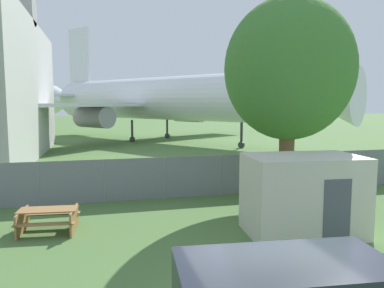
# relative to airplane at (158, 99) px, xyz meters

# --- Properties ---
(perimeter_fence) EXTENTS (56.07, 0.07, 1.80)m
(perimeter_fence) POSITION_rel_airplane_xyz_m (-3.62, -24.84, -3.66)
(perimeter_fence) COLOR gray
(perimeter_fence) RESTS_ON ground
(airplane) EXTENTS (28.95, 35.81, 13.73)m
(airplane) POSITION_rel_airplane_xyz_m (0.00, 0.00, 0.00)
(airplane) COLOR silver
(airplane) RESTS_ON ground
(portable_cabin) EXTENTS (3.68, 2.49, 2.49)m
(portable_cabin) POSITION_rel_airplane_xyz_m (-0.16, -30.24, -3.32)
(portable_cabin) COLOR beige
(portable_cabin) RESTS_ON ground
(picnic_bench_near_cabin) EXTENTS (1.93, 1.57, 0.76)m
(picnic_bench_near_cabin) POSITION_rel_airplane_xyz_m (-7.98, -28.16, -4.09)
(picnic_bench_near_cabin) COLOR olive
(picnic_bench_near_cabin) RESTS_ON ground
(tree_left_of_cabin) EXTENTS (5.31, 5.31, 8.43)m
(tree_left_of_cabin) POSITION_rel_airplane_xyz_m (1.32, -26.37, 0.92)
(tree_left_of_cabin) COLOR brown
(tree_left_of_cabin) RESTS_ON ground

